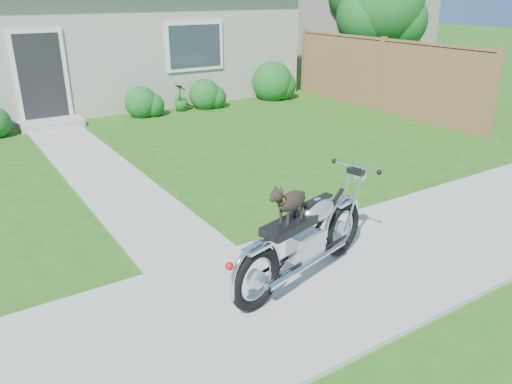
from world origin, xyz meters
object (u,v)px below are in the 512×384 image
tree_near (387,11)px  motorcycle_with_dog (306,235)px  house (69,22)px  potted_plant_right (181,97)px  fence (381,75)px

tree_near → motorcycle_with_dog: size_ratio=1.72×
house → tree_near: size_ratio=3.36×
tree_near → motorcycle_with_dog: 12.20m
tree_near → potted_plant_right: bearing=174.1°
house → tree_near: house is taller
tree_near → potted_plant_right: (-6.75, 0.69, -2.03)m
tree_near → motorcycle_with_dog: bearing=-139.8°
motorcycle_with_dog → fence: bearing=24.5°
motorcycle_with_dog → house: bearing=72.1°
tree_near → potted_plant_right: tree_near is taller
tree_near → house: bearing=154.2°
fence → potted_plant_right: 5.32m
fence → motorcycle_with_dog: (-6.95, -5.67, -0.38)m
house → potted_plant_right: bearing=-62.2°
fence → potted_plant_right: bearing=148.0°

